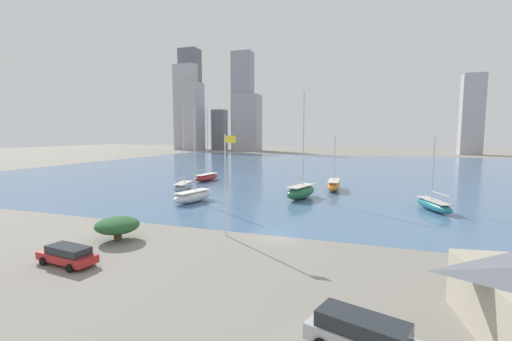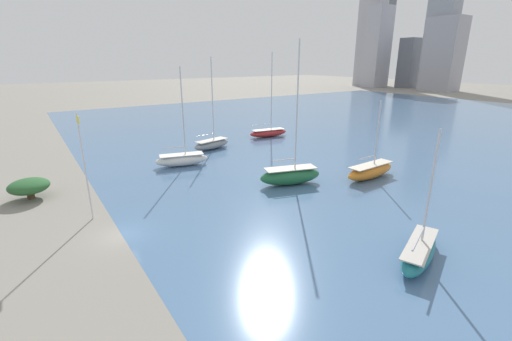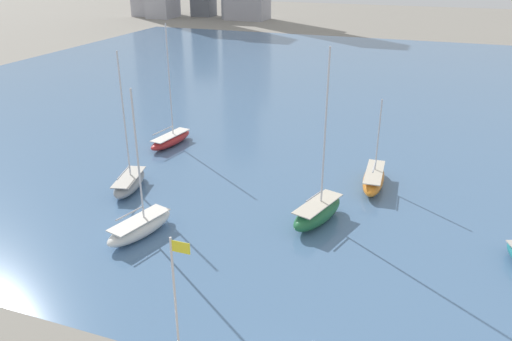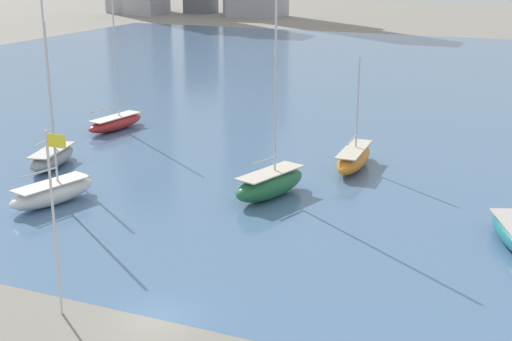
{
  "view_description": "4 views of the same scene",
  "coord_description": "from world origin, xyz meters",
  "px_view_note": "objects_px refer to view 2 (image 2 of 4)",
  "views": [
    {
      "loc": [
        8.93,
        -32.78,
        10.35
      ],
      "look_at": [
        -5.14,
        8.24,
        5.73
      ],
      "focal_mm": 24.0,
      "sensor_mm": 36.0,
      "label": 1
    },
    {
      "loc": [
        29.19,
        -5.28,
        14.84
      ],
      "look_at": [
        -1.69,
        15.54,
        2.79
      ],
      "focal_mm": 24.0,
      "sensor_mm": 36.0,
      "label": 2
    },
    {
      "loc": [
        7.32,
        -21.83,
        24.54
      ],
      "look_at": [
        -7.7,
        19.28,
        5.36
      ],
      "focal_mm": 35.0,
      "sensor_mm": 36.0,
      "label": 3
    },
    {
      "loc": [
        18.4,
        -29.45,
        19.02
      ],
      "look_at": [
        0.87,
        11.61,
        5.19
      ],
      "focal_mm": 50.0,
      "sensor_mm": 36.0,
      "label": 4
    }
  ],
  "objects_px": {
    "flag_pole": "(84,164)",
    "sailboat_white": "(182,159)",
    "sailboat_red": "(268,132)",
    "sailboat_teal": "(419,250)",
    "sailboat_gray": "(212,144)",
    "sailboat_green": "(290,175)",
    "sailboat_orange": "(371,171)"
  },
  "relations": [
    {
      "from": "sailboat_gray",
      "to": "sailboat_orange",
      "type": "bearing_deg",
      "value": 7.84
    },
    {
      "from": "sailboat_red",
      "to": "sailboat_gray",
      "type": "bearing_deg",
      "value": -70.92
    },
    {
      "from": "sailboat_red",
      "to": "sailboat_orange",
      "type": "relative_size",
      "value": 1.62
    },
    {
      "from": "sailboat_green",
      "to": "sailboat_white",
      "type": "xyz_separation_m",
      "value": [
        -15.05,
        -8.13,
        -0.22
      ]
    },
    {
      "from": "sailboat_teal",
      "to": "sailboat_gray",
      "type": "height_order",
      "value": "sailboat_gray"
    },
    {
      "from": "sailboat_green",
      "to": "sailboat_teal",
      "type": "relative_size",
      "value": 1.67
    },
    {
      "from": "flag_pole",
      "to": "sailboat_gray",
      "type": "height_order",
      "value": "sailboat_gray"
    },
    {
      "from": "sailboat_red",
      "to": "sailboat_orange",
      "type": "distance_m",
      "value": 28.46
    },
    {
      "from": "flag_pole",
      "to": "sailboat_red",
      "type": "relative_size",
      "value": 0.63
    },
    {
      "from": "sailboat_green",
      "to": "sailboat_teal",
      "type": "bearing_deg",
      "value": 9.32
    },
    {
      "from": "sailboat_white",
      "to": "sailboat_teal",
      "type": "bearing_deg",
      "value": 23.89
    },
    {
      "from": "sailboat_green",
      "to": "flag_pole",
      "type": "bearing_deg",
      "value": -81.07
    },
    {
      "from": "sailboat_green",
      "to": "sailboat_white",
      "type": "distance_m",
      "value": 17.11
    },
    {
      "from": "flag_pole",
      "to": "sailboat_green",
      "type": "relative_size",
      "value": 0.6
    },
    {
      "from": "sailboat_red",
      "to": "sailboat_orange",
      "type": "height_order",
      "value": "sailboat_red"
    },
    {
      "from": "sailboat_green",
      "to": "sailboat_gray",
      "type": "distance_m",
      "value": 21.59
    },
    {
      "from": "sailboat_white",
      "to": "sailboat_teal",
      "type": "height_order",
      "value": "sailboat_white"
    },
    {
      "from": "sailboat_teal",
      "to": "sailboat_white",
      "type": "bearing_deg",
      "value": 168.22
    },
    {
      "from": "flag_pole",
      "to": "sailboat_gray",
      "type": "xyz_separation_m",
      "value": [
        -18.39,
        22.36,
        -4.7
      ]
    },
    {
      "from": "sailboat_green",
      "to": "sailboat_red",
      "type": "relative_size",
      "value": 1.05
    },
    {
      "from": "flag_pole",
      "to": "sailboat_white",
      "type": "relative_size",
      "value": 0.74
    },
    {
      "from": "sailboat_white",
      "to": "sailboat_gray",
      "type": "bearing_deg",
      "value": 143.09
    },
    {
      "from": "flag_pole",
      "to": "sailboat_orange",
      "type": "bearing_deg",
      "value": 77.48
    },
    {
      "from": "sailboat_teal",
      "to": "sailboat_orange",
      "type": "height_order",
      "value": "sailboat_teal"
    },
    {
      "from": "flag_pole",
      "to": "sailboat_red",
      "type": "distance_m",
      "value": 42.32
    },
    {
      "from": "flag_pole",
      "to": "sailboat_teal",
      "type": "height_order",
      "value": "flag_pole"
    },
    {
      "from": "sailboat_green",
      "to": "sailboat_white",
      "type": "relative_size",
      "value": 1.22
    },
    {
      "from": "sailboat_green",
      "to": "sailboat_gray",
      "type": "xyz_separation_m",
      "value": [
        -21.59,
        0.07,
        -0.25
      ]
    },
    {
      "from": "sailboat_teal",
      "to": "sailboat_gray",
      "type": "distance_m",
      "value": 40.45
    },
    {
      "from": "sailboat_red",
      "to": "sailboat_teal",
      "type": "relative_size",
      "value": 1.59
    },
    {
      "from": "sailboat_green",
      "to": "sailboat_red",
      "type": "bearing_deg",
      "value": 166.72
    },
    {
      "from": "flag_pole",
      "to": "sailboat_gray",
      "type": "bearing_deg",
      "value": 129.43
    }
  ]
}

